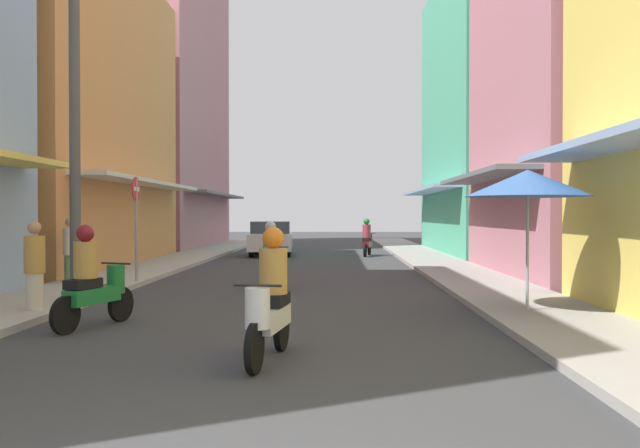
{
  "coord_description": "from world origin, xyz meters",
  "views": [
    {
      "loc": [
        1.1,
        -3.09,
        1.73
      ],
      "look_at": [
        0.73,
        12.87,
        1.5
      ],
      "focal_mm": 36.67,
      "sensor_mm": 36.0,
      "label": 1
    }
  ],
  "objects_px": {
    "pedestrian_foreground": "(35,269)",
    "pedestrian_crossing": "(70,252)",
    "motorbike_blue": "(272,259)",
    "motorbike_maroon": "(367,239)",
    "motorbike_white": "(270,302)",
    "street_sign_no_entry": "(136,215)",
    "motorbike_green": "(93,282)",
    "parked_car": "(271,238)",
    "vendor_umbrella": "(528,183)",
    "utility_pole": "(75,126)"
  },
  "relations": [
    {
      "from": "motorbike_white",
      "to": "motorbike_blue",
      "type": "height_order",
      "value": "same"
    },
    {
      "from": "parked_car",
      "to": "pedestrian_foreground",
      "type": "height_order",
      "value": "pedestrian_foreground"
    },
    {
      "from": "motorbike_green",
      "to": "parked_car",
      "type": "bearing_deg",
      "value": 86.93
    },
    {
      "from": "motorbike_white",
      "to": "vendor_umbrella",
      "type": "xyz_separation_m",
      "value": [
        4.01,
        3.39,
        1.55
      ]
    },
    {
      "from": "motorbike_blue",
      "to": "utility_pole",
      "type": "xyz_separation_m",
      "value": [
        -3.45,
        -2.95,
        2.7
      ]
    },
    {
      "from": "motorbike_maroon",
      "to": "vendor_umbrella",
      "type": "bearing_deg",
      "value": -83.35
    },
    {
      "from": "motorbike_blue",
      "to": "utility_pole",
      "type": "relative_size",
      "value": 0.27
    },
    {
      "from": "motorbike_blue",
      "to": "street_sign_no_entry",
      "type": "bearing_deg",
      "value": 171.35
    },
    {
      "from": "motorbike_white",
      "to": "motorbike_maroon",
      "type": "distance_m",
      "value": 19.78
    },
    {
      "from": "pedestrian_crossing",
      "to": "utility_pole",
      "type": "bearing_deg",
      "value": -66.25
    },
    {
      "from": "pedestrian_foreground",
      "to": "pedestrian_crossing",
      "type": "height_order",
      "value": "pedestrian_crossing"
    },
    {
      "from": "street_sign_no_entry",
      "to": "vendor_umbrella",
      "type": "bearing_deg",
      "value": -29.87
    },
    {
      "from": "street_sign_no_entry",
      "to": "motorbike_white",
      "type": "bearing_deg",
      "value": -63.23
    },
    {
      "from": "street_sign_no_entry",
      "to": "utility_pole",
      "type": "bearing_deg",
      "value": -91.66
    },
    {
      "from": "motorbike_maroon",
      "to": "pedestrian_crossing",
      "type": "distance_m",
      "value": 14.12
    },
    {
      "from": "motorbike_white",
      "to": "pedestrian_foreground",
      "type": "distance_m",
      "value": 5.41
    },
    {
      "from": "motorbike_green",
      "to": "street_sign_no_entry",
      "type": "distance_m",
      "value": 6.04
    },
    {
      "from": "motorbike_blue",
      "to": "pedestrian_crossing",
      "type": "relative_size",
      "value": 1.09
    },
    {
      "from": "pedestrian_foreground",
      "to": "street_sign_no_entry",
      "type": "xyz_separation_m",
      "value": [
        0.27,
        4.76,
        0.91
      ]
    },
    {
      "from": "motorbike_green",
      "to": "street_sign_no_entry",
      "type": "relative_size",
      "value": 0.65
    },
    {
      "from": "pedestrian_foreground",
      "to": "vendor_umbrella",
      "type": "bearing_deg",
      "value": 0.89
    },
    {
      "from": "pedestrian_crossing",
      "to": "motorbike_green",
      "type": "bearing_deg",
      "value": -64.71
    },
    {
      "from": "motorbike_white",
      "to": "vendor_umbrella",
      "type": "bearing_deg",
      "value": 40.22
    },
    {
      "from": "vendor_umbrella",
      "to": "pedestrian_crossing",
      "type": "bearing_deg",
      "value": 155.15
    },
    {
      "from": "motorbike_maroon",
      "to": "street_sign_no_entry",
      "type": "relative_size",
      "value": 0.68
    },
    {
      "from": "pedestrian_foreground",
      "to": "pedestrian_crossing",
      "type": "xyz_separation_m",
      "value": [
        -1.27,
        4.58,
        0.02
      ]
    },
    {
      "from": "motorbike_white",
      "to": "utility_pole",
      "type": "xyz_separation_m",
      "value": [
        -4.15,
        4.56,
        2.7
      ]
    },
    {
      "from": "motorbike_maroon",
      "to": "pedestrian_crossing",
      "type": "xyz_separation_m",
      "value": [
        -7.7,
        -11.83,
        0.13
      ]
    },
    {
      "from": "motorbike_blue",
      "to": "pedestrian_foreground",
      "type": "distance_m",
      "value": 5.59
    },
    {
      "from": "motorbike_blue",
      "to": "pedestrian_crossing",
      "type": "bearing_deg",
      "value": 176.17
    },
    {
      "from": "motorbike_maroon",
      "to": "parked_car",
      "type": "xyz_separation_m",
      "value": [
        -4.07,
        0.37,
        0.04
      ]
    },
    {
      "from": "motorbike_white",
      "to": "pedestrian_foreground",
      "type": "height_order",
      "value": "pedestrian_foreground"
    },
    {
      "from": "pedestrian_crossing",
      "to": "street_sign_no_entry",
      "type": "height_order",
      "value": "street_sign_no_entry"
    },
    {
      "from": "motorbike_white",
      "to": "utility_pole",
      "type": "bearing_deg",
      "value": 132.26
    },
    {
      "from": "pedestrian_foreground",
      "to": "utility_pole",
      "type": "relative_size",
      "value": 0.24
    },
    {
      "from": "motorbike_blue",
      "to": "motorbike_maroon",
      "type": "distance_m",
      "value": 12.48
    },
    {
      "from": "motorbike_blue",
      "to": "parked_car",
      "type": "relative_size",
      "value": 0.43
    },
    {
      "from": "utility_pole",
      "to": "street_sign_no_entry",
      "type": "relative_size",
      "value": 2.51
    },
    {
      "from": "parked_car",
      "to": "pedestrian_crossing",
      "type": "xyz_separation_m",
      "value": [
        -3.63,
        -12.2,
        0.09
      ]
    },
    {
      "from": "motorbike_white",
      "to": "parked_car",
      "type": "height_order",
      "value": "motorbike_white"
    },
    {
      "from": "parked_car",
      "to": "motorbike_blue",
      "type": "bearing_deg",
      "value": -84.26
    },
    {
      "from": "motorbike_white",
      "to": "utility_pole",
      "type": "relative_size",
      "value": 0.27
    },
    {
      "from": "vendor_umbrella",
      "to": "utility_pole",
      "type": "relative_size",
      "value": 0.37
    },
    {
      "from": "parked_car",
      "to": "street_sign_no_entry",
      "type": "height_order",
      "value": "street_sign_no_entry"
    },
    {
      "from": "motorbike_blue",
      "to": "utility_pole",
      "type": "bearing_deg",
      "value": -139.5
    },
    {
      "from": "motorbike_white",
      "to": "pedestrian_crossing",
      "type": "height_order",
      "value": "pedestrian_crossing"
    },
    {
      "from": "motorbike_maroon",
      "to": "utility_pole",
      "type": "bearing_deg",
      "value": -112.51
    },
    {
      "from": "vendor_umbrella",
      "to": "street_sign_no_entry",
      "type": "height_order",
      "value": "street_sign_no_entry"
    },
    {
      "from": "motorbike_blue",
      "to": "pedestrian_foreground",
      "type": "relative_size",
      "value": 1.11
    },
    {
      "from": "motorbike_white",
      "to": "motorbike_maroon",
      "type": "relative_size",
      "value": 1.0
    }
  ]
}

